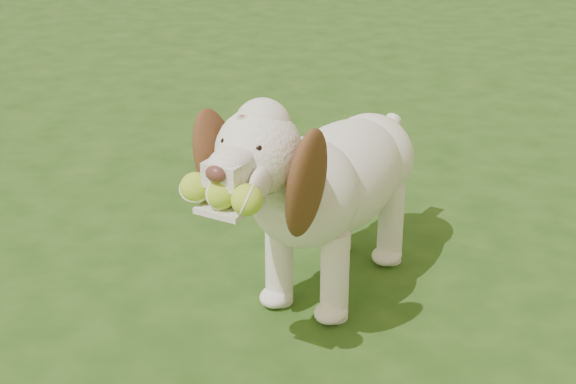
# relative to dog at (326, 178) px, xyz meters

# --- Properties ---
(ground) EXTENTS (80.00, 80.00, 0.00)m
(ground) POSITION_rel_dog_xyz_m (0.17, 0.21, -0.43)
(ground) COLOR #1F4012
(ground) RESTS_ON ground
(dog) EXTENTS (0.70, 1.20, 0.80)m
(dog) POSITION_rel_dog_xyz_m (0.00, 0.00, 0.00)
(dog) COLOR white
(dog) RESTS_ON ground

